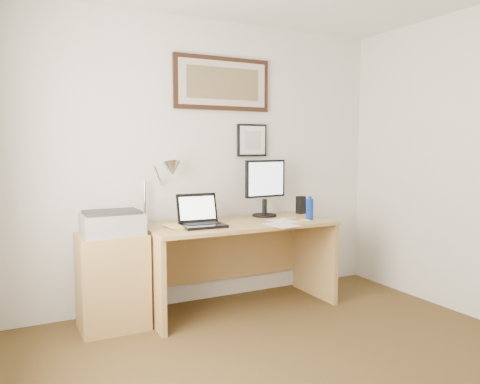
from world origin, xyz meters
TOP-DOWN VIEW (x-y plane):
  - wall_back at (0.00, 2.00)m, footprint 3.50×0.02m
  - side_cabinet at (-0.92, 1.68)m, footprint 0.50×0.40m
  - water_bottle at (0.76, 1.48)m, footprint 0.07×0.07m
  - bottle_cap at (0.76, 1.48)m, footprint 0.03×0.03m
  - speaker at (0.91, 1.83)m, footprint 0.09×0.08m
  - paper_sheet_a at (0.39, 1.35)m, footprint 0.23×0.30m
  - paper_sheet_b at (0.51, 1.50)m, footprint 0.21×0.29m
  - sticky_pad at (0.68, 1.43)m, footprint 0.09×0.09m
  - marker_pen at (0.62, 1.56)m, footprint 0.14×0.06m
  - book at (-0.49, 1.61)m, footprint 0.20×0.26m
  - desk at (0.15, 1.72)m, footprint 1.60×0.70m
  - laptop at (-0.22, 1.59)m, footprint 0.35×0.31m
  - lcd_monitor at (0.51, 1.82)m, footprint 0.42×0.22m
  - printer at (-0.91, 1.66)m, footprint 0.44×0.34m
  - desk_lamp at (-0.41, 1.81)m, footprint 0.29×0.27m
  - picture_large at (0.15, 1.97)m, footprint 0.92×0.04m
  - picture_small at (0.45, 1.97)m, footprint 0.30×0.03m

SIDE VIEW (x-z plane):
  - side_cabinet at x=-0.92m, z-range 0.00..0.73m
  - desk at x=0.15m, z-range 0.14..0.89m
  - paper_sheet_a at x=0.39m, z-range 0.75..0.75m
  - paper_sheet_b at x=0.51m, z-range 0.75..0.75m
  - sticky_pad at x=0.68m, z-range 0.75..0.76m
  - marker_pen at x=0.62m, z-range 0.75..0.77m
  - book at x=-0.49m, z-range 0.75..0.77m
  - laptop at x=-0.22m, z-range 0.68..0.94m
  - printer at x=-0.91m, z-range 0.73..0.91m
  - speaker at x=0.91m, z-range 0.75..0.92m
  - water_bottle at x=0.76m, z-range 0.75..0.94m
  - bottle_cap at x=0.76m, z-range 0.94..0.96m
  - lcd_monitor at x=0.51m, z-range 0.78..1.30m
  - desk_lamp at x=-0.41m, z-range 0.92..1.45m
  - wall_back at x=0.00m, z-range 0.00..2.50m
  - picture_small at x=0.45m, z-range 1.30..1.60m
  - picture_large at x=0.15m, z-range 1.72..2.19m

